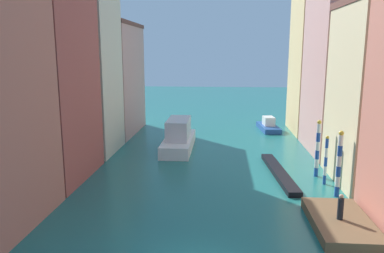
{
  "coord_description": "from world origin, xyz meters",
  "views": [
    {
      "loc": [
        0.96,
        -16.67,
        10.58
      ],
      "look_at": [
        -2.72,
        29.31,
        1.5
      ],
      "focal_mm": 35.36,
      "sensor_mm": 36.0,
      "label": 1
    }
  ],
  "objects": [
    {
      "name": "building_left_2",
      "position": [
        -14.05,
        22.15,
        9.33
      ],
      "size": [
        7.52,
        7.58,
        18.64
      ],
      "color": "beige",
      "rests_on": "ground"
    },
    {
      "name": "gondola_black",
      "position": [
        6.03,
        15.58,
        0.21
      ],
      "size": [
        1.99,
        10.82,
        0.43
      ],
      "color": "black",
      "rests_on": "ground"
    },
    {
      "name": "mooring_pole_0",
      "position": [
        9.6,
        10.8,
        2.57
      ],
      "size": [
        0.38,
        0.38,
        5.02
      ],
      "color": "#1E479E",
      "rests_on": "ground"
    },
    {
      "name": "building_right_3",
      "position": [
        14.05,
        34.63,
        10.29
      ],
      "size": [
        7.52,
        9.29,
        20.56
      ],
      "color": "#DBB77A",
      "rests_on": "ground"
    },
    {
      "name": "waterfront_dock",
      "position": [
        8.33,
        5.58,
        0.32
      ],
      "size": [
        3.48,
        6.44,
        0.63
      ],
      "color": "brown",
      "rests_on": "ground"
    },
    {
      "name": "person_on_dock",
      "position": [
        8.19,
        5.39,
        1.37
      ],
      "size": [
        0.36,
        0.36,
        1.59
      ],
      "color": "black",
      "rests_on": "waterfront_dock"
    },
    {
      "name": "building_right_2",
      "position": [
        14.05,
        24.31,
        10.15
      ],
      "size": [
        7.52,
        10.65,
        20.28
      ],
      "color": "tan",
      "rests_on": "ground"
    },
    {
      "name": "mooring_pole_1",
      "position": [
        9.38,
        13.46,
        2.07
      ],
      "size": [
        0.28,
        0.28,
        4.05
      ],
      "color": "#1E479E",
      "rests_on": "ground"
    },
    {
      "name": "vaporetto_white",
      "position": [
        -3.78,
        23.91,
        1.33
      ],
      "size": [
        3.03,
        9.68,
        3.39
      ],
      "color": "white",
      "rests_on": "ground"
    },
    {
      "name": "ground_plane",
      "position": [
        0.0,
        24.5,
        0.0
      ],
      "size": [
        154.0,
        154.0,
        0.0
      ],
      "primitive_type": "plane",
      "color": "#1E6B66"
    },
    {
      "name": "motorboat_0",
      "position": [
        7.41,
        35.27,
        0.6
      ],
      "size": [
        2.85,
        6.28,
        1.86
      ],
      "color": "#234C93",
      "rests_on": "ground"
    },
    {
      "name": "building_left_1",
      "position": [
        -14.05,
        13.35,
        9.13
      ],
      "size": [
        7.52,
        9.22,
        18.23
      ],
      "color": "#B25147",
      "rests_on": "ground"
    },
    {
      "name": "mooring_pole_2",
      "position": [
        9.18,
        15.45,
        2.54
      ],
      "size": [
        0.37,
        0.37,
        4.97
      ],
      "color": "#1E479E",
      "rests_on": "ground"
    },
    {
      "name": "building_left_3",
      "position": [
        -14.05,
        32.05,
        7.17
      ],
      "size": [
        7.52,
        12.04,
        14.33
      ],
      "color": "tan",
      "rests_on": "ground"
    }
  ]
}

